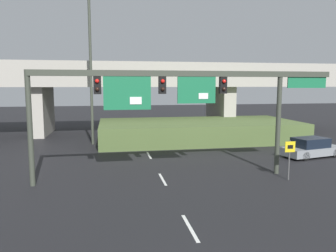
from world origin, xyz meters
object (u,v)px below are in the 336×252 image
(speed_limit_sign, at_px, (290,154))
(highway_light_pole_near, at_px, (91,63))
(signal_gantry, at_px, (178,91))
(parked_sedan_near_right, at_px, (311,148))

(speed_limit_sign, bearing_deg, highway_light_pole_near, 130.29)
(signal_gantry, xyz_separation_m, parked_sedan_near_right, (10.95, 3.85, -4.31))
(signal_gantry, bearing_deg, parked_sedan_near_right, 19.39)
(signal_gantry, distance_m, parked_sedan_near_right, 12.39)
(highway_light_pole_near, bearing_deg, signal_gantry, -66.08)
(highway_light_pole_near, bearing_deg, parked_sedan_near_right, -26.60)
(signal_gantry, distance_m, speed_limit_sign, 7.13)
(highway_light_pole_near, distance_m, parked_sedan_near_right, 19.36)
(signal_gantry, relative_size, speed_limit_sign, 7.61)
(signal_gantry, relative_size, parked_sedan_near_right, 3.51)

